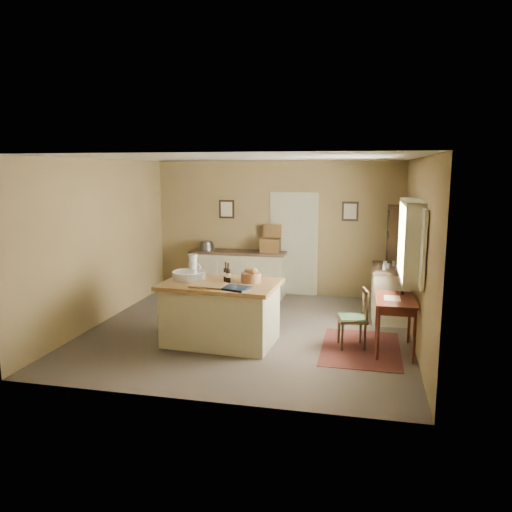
{
  "coord_description": "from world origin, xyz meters",
  "views": [
    {
      "loc": [
        1.75,
        -7.41,
        2.53
      ],
      "look_at": [
        0.05,
        0.32,
        1.15
      ],
      "focal_mm": 35.0,
      "sensor_mm": 36.0,
      "label": 1
    }
  ],
  "objects_px": {
    "work_island": "(220,311)",
    "writing_desk": "(395,305)",
    "shelving_unit": "(398,258)",
    "sideboard": "(238,271)",
    "desk_chair": "(352,319)",
    "right_cabinet": "(390,292)"
  },
  "relations": [
    {
      "from": "work_island",
      "to": "desk_chair",
      "type": "bearing_deg",
      "value": 10.1
    },
    {
      "from": "right_cabinet",
      "to": "shelving_unit",
      "type": "bearing_deg",
      "value": 77.71
    },
    {
      "from": "right_cabinet",
      "to": "shelving_unit",
      "type": "xyz_separation_m",
      "value": [
        0.15,
        0.69,
        0.48
      ]
    },
    {
      "from": "desk_chair",
      "to": "right_cabinet",
      "type": "relative_size",
      "value": 0.77
    },
    {
      "from": "work_island",
      "to": "shelving_unit",
      "type": "xyz_separation_m",
      "value": [
        2.63,
        2.49,
        0.46
      ]
    },
    {
      "from": "sideboard",
      "to": "right_cabinet",
      "type": "relative_size",
      "value": 1.78
    },
    {
      "from": "work_island",
      "to": "writing_desk",
      "type": "relative_size",
      "value": 1.94
    },
    {
      "from": "writing_desk",
      "to": "desk_chair",
      "type": "bearing_deg",
      "value": 176.52
    },
    {
      "from": "writing_desk",
      "to": "right_cabinet",
      "type": "bearing_deg",
      "value": 90.01
    },
    {
      "from": "shelving_unit",
      "to": "work_island",
      "type": "bearing_deg",
      "value": -136.57
    },
    {
      "from": "work_island",
      "to": "writing_desk",
      "type": "xyz_separation_m",
      "value": [
        2.48,
        0.18,
        0.19
      ]
    },
    {
      "from": "work_island",
      "to": "shelving_unit",
      "type": "height_order",
      "value": "shelving_unit"
    },
    {
      "from": "work_island",
      "to": "desk_chair",
      "type": "relative_size",
      "value": 2.06
    },
    {
      "from": "writing_desk",
      "to": "shelving_unit",
      "type": "bearing_deg",
      "value": 86.3
    },
    {
      "from": "right_cabinet",
      "to": "shelving_unit",
      "type": "distance_m",
      "value": 0.85
    },
    {
      "from": "work_island",
      "to": "right_cabinet",
      "type": "height_order",
      "value": "work_island"
    },
    {
      "from": "desk_chair",
      "to": "work_island",
      "type": "bearing_deg",
      "value": 174.47
    },
    {
      "from": "writing_desk",
      "to": "desk_chair",
      "type": "height_order",
      "value": "desk_chair"
    },
    {
      "from": "sideboard",
      "to": "right_cabinet",
      "type": "xyz_separation_m",
      "value": [
        2.93,
        -1.02,
        -0.02
      ]
    },
    {
      "from": "sideboard",
      "to": "desk_chair",
      "type": "distance_m",
      "value": 3.52
    },
    {
      "from": "work_island",
      "to": "right_cabinet",
      "type": "bearing_deg",
      "value": 39.73
    },
    {
      "from": "right_cabinet",
      "to": "desk_chair",
      "type": "bearing_deg",
      "value": -110.2
    }
  ]
}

